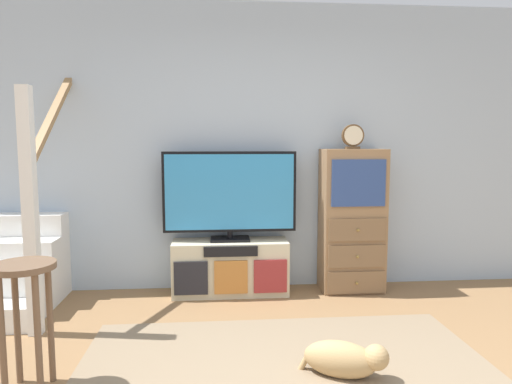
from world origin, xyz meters
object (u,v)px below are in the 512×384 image
object	(u,v)px
bar_stool_near	(25,297)
desk_clock	(353,137)
dog	(345,359)
side_cabinet	(352,221)
media_console	(230,267)
television	(230,194)

from	to	relation	value
bar_stool_near	desk_clock	bearing A→B (deg)	34.20
bar_stool_near	dog	xyz separation A→B (m)	(1.82, -0.02, -0.43)
side_cabinet	desk_clock	bearing A→B (deg)	-136.51
media_console	bar_stool_near	size ratio (longest dim) A/B	1.44
side_cabinet	desk_clock	distance (m)	0.79
television	side_cabinet	bearing A→B (deg)	-0.68
media_console	side_cabinet	distance (m)	1.23
media_console	side_cabinet	world-z (taller)	side_cabinet
desk_clock	bar_stool_near	size ratio (longest dim) A/B	0.31
media_console	side_cabinet	xyz separation A→B (m)	(1.15, 0.01, 0.42)
television	bar_stool_near	world-z (taller)	television
media_console	desk_clock	bearing A→B (deg)	-0.24
media_console	bar_stool_near	xyz separation A→B (m)	(-1.19, -1.58, 0.30)
television	desk_clock	xyz separation A→B (m)	(1.14, -0.03, 0.52)
television	dog	bearing A→B (deg)	-68.67
side_cabinet	bar_stool_near	world-z (taller)	side_cabinet
dog	television	bearing A→B (deg)	111.33
dog	desk_clock	bearing A→B (deg)	72.62
side_cabinet	dog	size ratio (longest dim) A/B	2.63
media_console	television	world-z (taller)	television
media_console	television	distance (m)	0.69
media_console	side_cabinet	size ratio (longest dim) A/B	0.79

